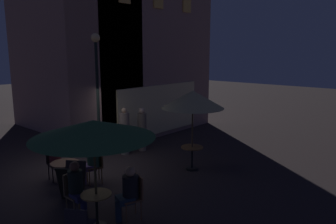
{
  "coord_description": "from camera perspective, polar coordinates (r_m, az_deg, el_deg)",
  "views": [
    {
      "loc": [
        -5.67,
        -8.53,
        3.72
      ],
      "look_at": [
        2.59,
        -1.31,
        1.66
      ],
      "focal_mm": 34.6,
      "sensor_mm": 36.0,
      "label": 1
    }
  ],
  "objects": [
    {
      "name": "cafe_building",
      "position": [
        15.1,
        -10.83,
        11.88
      ],
      "size": [
        6.9,
        7.53,
        8.22
      ],
      "color": "gray",
      "rests_on": "ground"
    },
    {
      "name": "cafe_chair_3",
      "position": [
        9.58,
        -12.36,
        -8.75
      ],
      "size": [
        0.57,
        0.57,
        0.96
      ],
      "rotation": [
        0.0,
        0.0,
        2.73
      ],
      "color": "brown",
      "rests_on": "ground"
    },
    {
      "name": "ground_plane",
      "position": [
        10.9,
        -14.5,
        -9.7
      ],
      "size": [
        60.0,
        60.0,
        0.0
      ],
      "primitive_type": "plane",
      "color": "#2A2222"
    },
    {
      "name": "cafe_table_1",
      "position": [
        10.39,
        4.26,
        -7.26
      ],
      "size": [
        0.7,
        0.7,
        0.75
      ],
      "color": "black",
      "rests_on": "ground"
    },
    {
      "name": "cafe_chair_0",
      "position": [
        6.6,
        -15.42,
        -18.45
      ],
      "size": [
        0.6,
        0.6,
        0.9
      ],
      "rotation": [
        0.0,
        0.0,
        0.55
      ],
      "color": "#221F28",
      "rests_on": "ground"
    },
    {
      "name": "patio_umbrella_0",
      "position": [
        6.76,
        -13.02,
        -3.0
      ],
      "size": [
        2.55,
        2.55,
        2.35
      ],
      "color": "black",
      "rests_on": "ground"
    },
    {
      "name": "patron_seated_3",
      "position": [
        9.97,
        -19.15,
        -7.56
      ],
      "size": [
        0.37,
        0.53,
        1.27
      ],
      "rotation": [
        0.0,
        0.0,
        -1.72
      ],
      "color": "#7E6858",
      "rests_on": "ground"
    },
    {
      "name": "street_lamp_near_corner",
      "position": [
        10.99,
        -12.4,
        5.95
      ],
      "size": [
        0.3,
        0.3,
        4.31
      ],
      "color": "black",
      "rests_on": "ground"
    },
    {
      "name": "cafe_table_2",
      "position": [
        9.46,
        -17.65,
        -9.54
      ],
      "size": [
        0.77,
        0.77,
        0.73
      ],
      "color": "black",
      "rests_on": "ground"
    },
    {
      "name": "patron_seated_1",
      "position": [
        7.81,
        -15.78,
        -12.36
      ],
      "size": [
        0.33,
        0.53,
        1.28
      ],
      "rotation": [
        0.0,
        0.0,
        -1.59
      ],
      "color": "navy",
      "rests_on": "ground"
    },
    {
      "name": "patron_seated_0",
      "position": [
        7.43,
        -6.95,
        -13.43
      ],
      "size": [
        0.55,
        0.48,
        1.23
      ],
      "rotation": [
        0.0,
        0.0,
        2.76
      ],
      "color": "#213447",
      "rests_on": "ground"
    },
    {
      "name": "patron_seated_2",
      "position": [
        9.51,
        -13.24,
        -8.02
      ],
      "size": [
        0.55,
        0.48,
        1.28
      ],
      "rotation": [
        0.0,
        0.0,
        2.73
      ],
      "color": "#563C68",
      "rests_on": "ground"
    },
    {
      "name": "patron_standing_4",
      "position": [
        11.91,
        -7.65,
        -3.33
      ],
      "size": [
        0.36,
        0.36,
        1.74
      ],
      "rotation": [
        0.0,
        0.0,
        3.6
      ],
      "color": "slate",
      "rests_on": "ground"
    },
    {
      "name": "patio_umbrella_1",
      "position": [
        9.99,
        4.39,
        2.18
      ],
      "size": [
        1.94,
        1.94,
        2.54
      ],
      "color": "black",
      "rests_on": "ground"
    },
    {
      "name": "menu_sandwich_board",
      "position": [
        8.74,
        -16.54,
        -11.66
      ],
      "size": [
        0.85,
        0.82,
        0.91
      ],
      "rotation": [
        0.0,
        0.0,
        0.6
      ],
      "color": "black",
      "rests_on": "ground"
    },
    {
      "name": "cafe_chair_1",
      "position": [
        7.52,
        -5.83,
        -14.02
      ],
      "size": [
        0.56,
        0.56,
        0.99
      ],
      "rotation": [
        0.0,
        0.0,
        2.76
      ],
      "color": "brown",
      "rests_on": "ground"
    },
    {
      "name": "cafe_chair_2",
      "position": [
        7.98,
        -16.29,
        -13.04
      ],
      "size": [
        0.41,
        0.41,
        0.97
      ],
      "rotation": [
        0.0,
        0.0,
        -1.59
      ],
      "color": "brown",
      "rests_on": "ground"
    },
    {
      "name": "cafe_table_0",
      "position": [
        7.32,
        -12.47,
        -15.57
      ],
      "size": [
        0.66,
        0.66,
        0.75
      ],
      "color": "black",
      "rests_on": "ground"
    },
    {
      "name": "patron_standing_5",
      "position": [
        12.28,
        -4.59,
        -2.99
      ],
      "size": [
        0.34,
        0.34,
        1.66
      ],
      "rotation": [
        0.0,
        0.0,
        2.74
      ],
      "color": "#77685D",
      "rests_on": "ground"
    },
    {
      "name": "cafe_chair_4",
      "position": [
        10.14,
        -19.4,
        -8.08
      ],
      "size": [
        0.46,
        0.46,
        0.94
      ],
      "rotation": [
        0.0,
        0.0,
        -1.72
      ],
      "color": "black",
      "rests_on": "ground"
    }
  ]
}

